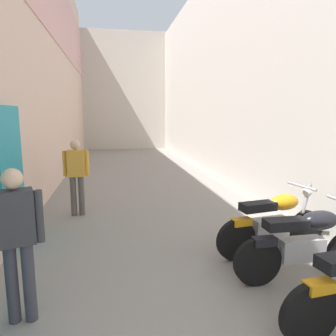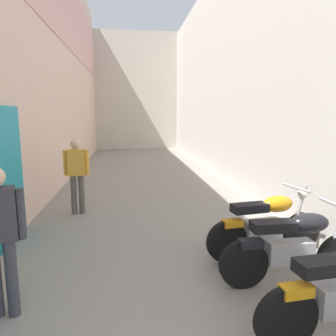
# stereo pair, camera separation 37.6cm
# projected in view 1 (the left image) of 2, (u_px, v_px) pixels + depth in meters

# --- Properties ---
(ground_plane) EXTENTS (35.61, 35.61, 0.00)m
(ground_plane) POSITION_uv_depth(u_px,v_px,m) (149.00, 201.00, 7.66)
(ground_plane) COLOR gray
(building_left) EXTENTS (0.45, 19.61, 7.53)m
(building_left) POSITION_uv_depth(u_px,v_px,m) (42.00, 49.00, 8.47)
(building_left) COLOR beige
(building_left) RESTS_ON ground
(building_right) EXTENTS (0.45, 19.61, 6.73)m
(building_right) POSITION_uv_depth(u_px,v_px,m) (227.00, 71.00, 9.50)
(building_right) COLOR beige
(building_right) RESTS_ON ground
(building_far_end) EXTENTS (7.84, 2.00, 6.84)m
(building_far_end) POSITION_uv_depth(u_px,v_px,m) (124.00, 92.00, 19.52)
(building_far_end) COLOR beige
(building_far_end) RESTS_ON ground
(motorcycle_fourth) EXTENTS (1.85, 0.58, 1.04)m
(motorcycle_fourth) POSITION_uv_depth(u_px,v_px,m) (306.00, 243.00, 3.92)
(motorcycle_fourth) COLOR black
(motorcycle_fourth) RESTS_ON ground
(motorcycle_fifth) EXTENTS (1.84, 0.58, 1.04)m
(motorcycle_fifth) POSITION_uv_depth(u_px,v_px,m) (274.00, 221.00, 4.69)
(motorcycle_fifth) COLOR black
(motorcycle_fifth) RESTS_ON ground
(pedestrian_mid_alley) EXTENTS (0.52, 0.29, 1.57)m
(pedestrian_mid_alley) POSITION_uv_depth(u_px,v_px,m) (17.00, 235.00, 3.06)
(pedestrian_mid_alley) COLOR #383842
(pedestrian_mid_alley) RESTS_ON ground
(pedestrian_further_down) EXTENTS (0.52, 0.20, 1.57)m
(pedestrian_further_down) POSITION_uv_depth(u_px,v_px,m) (76.00, 172.00, 6.44)
(pedestrian_further_down) COLOR #564C47
(pedestrian_further_down) RESTS_ON ground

